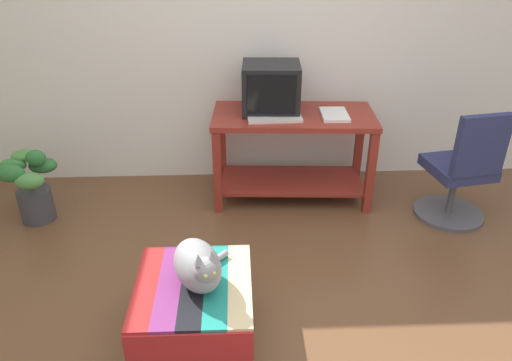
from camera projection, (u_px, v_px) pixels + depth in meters
name	position (u px, v px, depth m)	size (l,w,h in m)	color
ground_plane	(276.00, 344.00, 2.63)	(14.00, 14.00, 0.00)	brown
back_wall	(259.00, 24.00, 3.81)	(8.00, 0.10, 2.60)	silver
desk	(293.00, 142.00, 3.81)	(1.27, 0.65, 0.72)	maroon
tv_monitor	(271.00, 89.00, 3.67)	(0.45, 0.41, 0.37)	black
keyboard	(275.00, 119.00, 3.58)	(0.40, 0.15, 0.02)	beige
book	(334.00, 115.00, 3.66)	(0.20, 0.29, 0.02)	white
ottoman_with_blanket	(195.00, 312.00, 2.57)	(0.60, 0.66, 0.38)	#7A664C
cat	(198.00, 265.00, 2.41)	(0.34, 0.44, 0.29)	gray
potted_plant	(32.00, 186.00, 3.59)	(0.37, 0.39, 0.58)	#3D3D42
office_chair	(462.00, 174.00, 3.55)	(0.52, 0.52, 0.89)	#4C4C51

